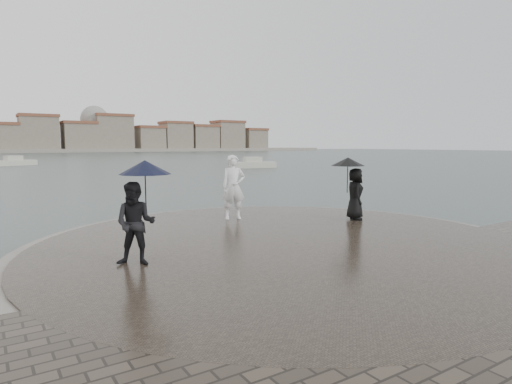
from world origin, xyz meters
TOP-DOWN VIEW (x-y plane):
  - ground at (0.00, 0.00)m, footprint 400.00×400.00m
  - kerb_ring at (0.00, 3.50)m, footprint 12.50×12.50m
  - quay_tip at (0.00, 3.50)m, footprint 11.90×11.90m
  - statue at (0.53, 6.93)m, footprint 0.86×0.70m
  - visitor_left at (-3.59, 3.47)m, footprint 1.26×1.08m
  - visitor_right at (3.62, 4.83)m, footprint 1.22×1.10m
  - boats at (8.94, 48.16)m, footprint 28.84×24.52m

SIDE VIEW (x-z plane):
  - ground at x=0.00m, z-range 0.00..0.00m
  - kerb_ring at x=0.00m, z-range 0.00..0.32m
  - quay_tip at x=0.00m, z-range 0.00..0.36m
  - boats at x=8.94m, z-range -0.37..1.13m
  - statue at x=0.53m, z-range 0.36..2.38m
  - visitor_left at x=-3.59m, z-range 0.45..2.49m
  - visitor_right at x=3.62m, z-range 0.51..2.46m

